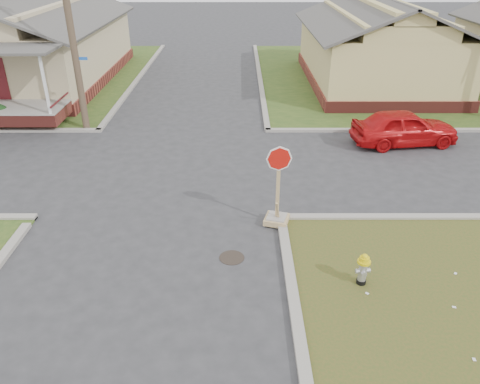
{
  "coord_description": "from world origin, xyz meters",
  "views": [
    {
      "loc": [
        2.4,
        -10.22,
        7.03
      ],
      "look_at": [
        2.41,
        1.0,
        1.1
      ],
      "focal_mm": 35.0,
      "sensor_mm": 36.0,
      "label": 1
    }
  ],
  "objects_px": {
    "utility_pole": "(68,15)",
    "stop_sign": "(277,207)",
    "red_sedan": "(404,127)",
    "fire_hydrant": "(363,267)"
  },
  "relations": [
    {
      "from": "utility_pole",
      "to": "stop_sign",
      "type": "xyz_separation_m",
      "value": [
        7.65,
        -7.74,
        -4.11
      ]
    },
    {
      "from": "red_sedan",
      "to": "fire_hydrant",
      "type": "bearing_deg",
      "value": 149.74
    },
    {
      "from": "fire_hydrant",
      "to": "red_sedan",
      "type": "distance_m",
      "value": 9.48
    },
    {
      "from": "utility_pole",
      "to": "fire_hydrant",
      "type": "distance_m",
      "value": 14.69
    },
    {
      "from": "fire_hydrant",
      "to": "utility_pole",
      "type": "bearing_deg",
      "value": 125.16
    },
    {
      "from": "fire_hydrant",
      "to": "stop_sign",
      "type": "bearing_deg",
      "value": 116.33
    },
    {
      "from": "stop_sign",
      "to": "red_sedan",
      "type": "height_order",
      "value": "stop_sign"
    },
    {
      "from": "fire_hydrant",
      "to": "red_sedan",
      "type": "xyz_separation_m",
      "value": [
        3.64,
        8.75,
        0.2
      ]
    },
    {
      "from": "stop_sign",
      "to": "red_sedan",
      "type": "distance_m",
      "value": 8.11
    },
    {
      "from": "utility_pole",
      "to": "red_sedan",
      "type": "relative_size",
      "value": 2.2
    }
  ]
}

